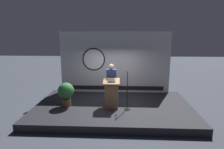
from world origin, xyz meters
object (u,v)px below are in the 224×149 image
Objects in this scene: podium at (111,94)px; microphone_stand at (127,96)px; speaker_person at (111,84)px; potted_plant at (66,92)px.

microphone_stand is (0.61, -0.09, -0.05)m from podium.
speaker_person reaches higher than microphone_stand.
podium is at bearing -3.30° from potted_plant.
speaker_person is 0.93m from microphone_stand.
speaker_person is 1.73× the size of potted_plant.
microphone_stand is 1.49× the size of potted_plant.
speaker_person is at bearing 11.59° from potted_plant.
potted_plant is at bearing 176.70° from podium.
potted_plant is at bearing 175.41° from microphone_stand.
microphone_stand reaches higher than potted_plant.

